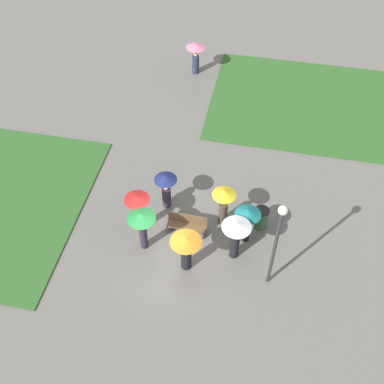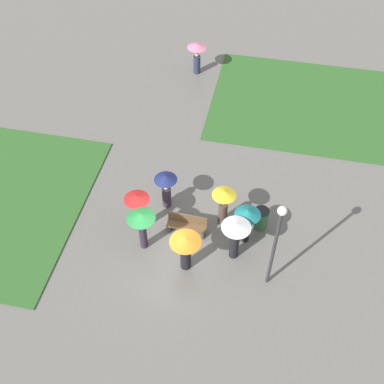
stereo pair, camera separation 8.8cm
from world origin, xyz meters
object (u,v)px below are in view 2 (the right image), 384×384
object	(u,v)px
crowd_person_white	(235,234)
trash_bin	(261,218)
park_bench	(187,224)
crowd_person_orange	(185,247)
crowd_person_yellow	(224,202)
crowd_person_green	(141,222)
crowd_person_teal	(247,219)
crowd_person_red	(137,205)
crowd_person_navy	(166,186)
lamp_post	(277,237)
lone_walker_far_path	(197,54)

from	to	relation	value
crowd_person_white	trash_bin	bearing A→B (deg)	-166.37
park_bench	trash_bin	size ratio (longest dim) A/B	1.61
park_bench	crowd_person_orange	distance (m)	1.81
crowd_person_yellow	crowd_person_green	bearing A→B (deg)	38.12
crowd_person_white	crowd_person_green	distance (m)	3.50
crowd_person_green	crowd_person_yellow	bearing A→B (deg)	-54.19
trash_bin	crowd_person_teal	world-z (taller)	crowd_person_teal
crowd_person_red	crowd_person_navy	distance (m)	1.62
crowd_person_white	crowd_person_navy	size ratio (longest dim) A/B	1.10
trash_bin	crowd_person_red	size ratio (longest dim) A/B	0.50
park_bench	crowd_person_orange	world-z (taller)	crowd_person_orange
crowd_person_teal	crowd_person_orange	size ratio (longest dim) A/B	1.02
crowd_person_navy	crowd_person_green	xyz separation A→B (m)	(-0.37, -2.24, 0.33)
crowd_person_orange	crowd_person_red	bearing A→B (deg)	-115.32
trash_bin	crowd_person_green	world-z (taller)	crowd_person_green
park_bench	crowd_person_white	size ratio (longest dim) A/B	0.81
lamp_post	crowd_person_red	distance (m)	5.64
trash_bin	crowd_person_white	bearing A→B (deg)	-117.47
crowd_person_navy	crowd_person_green	distance (m)	2.29
lamp_post	crowd_person_white	world-z (taller)	lamp_post
park_bench	crowd_person_white	distance (m)	2.31
lamp_post	crowd_person_white	bearing A→B (deg)	147.23
crowd_person_yellow	crowd_person_orange	size ratio (longest dim) A/B	1.05
park_bench	crowd_person_orange	size ratio (longest dim) A/B	0.90
park_bench	trash_bin	bearing A→B (deg)	17.98
park_bench	crowd_person_navy	bearing A→B (deg)	134.46
crowd_person_teal	crowd_person_yellow	distance (m)	1.24
crowd_person_yellow	crowd_person_navy	world-z (taller)	crowd_person_yellow
crowd_person_orange	crowd_person_white	bearing A→B (deg)	124.51
park_bench	crowd_person_red	size ratio (longest dim) A/B	0.81
crowd_person_teal	crowd_person_orange	world-z (taller)	crowd_person_teal
crowd_person_red	lamp_post	bearing A→B (deg)	126.04
crowd_person_red	crowd_person_navy	bearing A→B (deg)	-157.32
crowd_person_yellow	crowd_person_navy	bearing A→B (deg)	-4.71
park_bench	crowd_person_teal	size ratio (longest dim) A/B	0.88
crowd_person_orange	park_bench	bearing A→B (deg)	-162.06
lamp_post	crowd_person_red	world-z (taller)	lamp_post
crowd_person_red	lone_walker_far_path	bearing A→B (deg)	-129.01
crowd_person_yellow	park_bench	bearing A→B (deg)	35.93
crowd_person_white	crowd_person_navy	xyz separation A→B (m)	(-3.11, 1.96, -0.18)
crowd_person_white	crowd_person_orange	bearing A→B (deg)	-21.88
park_bench	crowd_person_navy	size ratio (longest dim) A/B	0.89
crowd_person_teal	crowd_person_white	distance (m)	0.90
crowd_person_teal	crowd_person_green	world-z (taller)	crowd_person_green
crowd_person_red	lone_walker_far_path	size ratio (longest dim) A/B	1.11
lamp_post	trash_bin	bearing A→B (deg)	102.48
crowd_person_navy	crowd_person_green	world-z (taller)	crowd_person_green
trash_bin	crowd_person_green	xyz separation A→B (m)	(-4.32, -1.90, 1.01)
trash_bin	crowd_person_green	distance (m)	4.83
park_bench	crowd_person_teal	distance (m)	2.47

